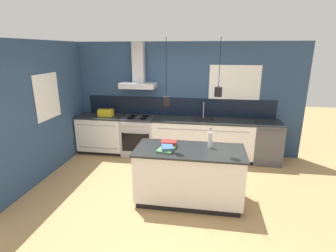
{
  "coord_description": "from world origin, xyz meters",
  "views": [
    {
      "loc": [
        0.71,
        -4.03,
        2.44
      ],
      "look_at": [
        -0.03,
        0.61,
        1.05
      ],
      "focal_mm": 28.0,
      "sensor_mm": 36.0,
      "label": 1
    }
  ],
  "objects_px": {
    "dishwasher": "(267,142)",
    "red_supply_box": "(169,144)",
    "yellow_toolbox": "(106,113)",
    "oven_range": "(139,136)",
    "bottle_on_island": "(210,140)",
    "book_stack": "(167,148)"
  },
  "relations": [
    {
      "from": "bottle_on_island",
      "to": "yellow_toolbox",
      "type": "bearing_deg",
      "value": 145.08
    },
    {
      "from": "oven_range",
      "to": "red_supply_box",
      "type": "bearing_deg",
      "value": -60.58
    },
    {
      "from": "bottle_on_island",
      "to": "yellow_toolbox",
      "type": "distance_m",
      "value": 2.99
    },
    {
      "from": "dishwasher",
      "to": "yellow_toolbox",
      "type": "height_order",
      "value": "yellow_toolbox"
    },
    {
      "from": "oven_range",
      "to": "dishwasher",
      "type": "distance_m",
      "value": 2.91
    },
    {
      "from": "oven_range",
      "to": "bottle_on_island",
      "type": "distance_m",
      "value": 2.45
    },
    {
      "from": "bottle_on_island",
      "to": "red_supply_box",
      "type": "xyz_separation_m",
      "value": [
        -0.66,
        -0.06,
        -0.09
      ]
    },
    {
      "from": "bottle_on_island",
      "to": "book_stack",
      "type": "bearing_deg",
      "value": -160.93
    },
    {
      "from": "red_supply_box",
      "to": "oven_range",
      "type": "bearing_deg",
      "value": 119.42
    },
    {
      "from": "bottle_on_island",
      "to": "oven_range",
      "type": "bearing_deg",
      "value": 134.16
    },
    {
      "from": "dishwasher",
      "to": "red_supply_box",
      "type": "distance_m",
      "value": 2.66
    },
    {
      "from": "red_supply_box",
      "to": "dishwasher",
      "type": "bearing_deg",
      "value": 42.83
    },
    {
      "from": "oven_range",
      "to": "bottle_on_island",
      "type": "bearing_deg",
      "value": -45.84
    },
    {
      "from": "dishwasher",
      "to": "red_supply_box",
      "type": "bearing_deg",
      "value": -137.17
    },
    {
      "from": "dishwasher",
      "to": "yellow_toolbox",
      "type": "bearing_deg",
      "value": 180.0
    },
    {
      "from": "book_stack",
      "to": "red_supply_box",
      "type": "distance_m",
      "value": 0.17
    },
    {
      "from": "bottle_on_island",
      "to": "red_supply_box",
      "type": "height_order",
      "value": "bottle_on_island"
    },
    {
      "from": "book_stack",
      "to": "yellow_toolbox",
      "type": "xyz_separation_m",
      "value": [
        -1.79,
        1.94,
        0.05
      ]
    },
    {
      "from": "oven_range",
      "to": "dishwasher",
      "type": "relative_size",
      "value": 1.0
    },
    {
      "from": "bottle_on_island",
      "to": "red_supply_box",
      "type": "relative_size",
      "value": 1.35
    },
    {
      "from": "yellow_toolbox",
      "to": "bottle_on_island",
      "type": "bearing_deg",
      "value": -34.92
    },
    {
      "from": "dishwasher",
      "to": "bottle_on_island",
      "type": "xyz_separation_m",
      "value": [
        -1.25,
        -1.71,
        0.59
      ]
    }
  ]
}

